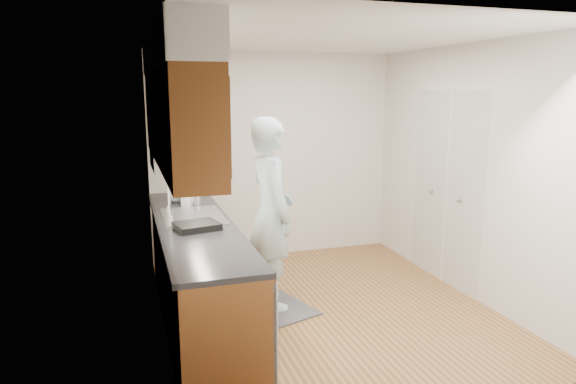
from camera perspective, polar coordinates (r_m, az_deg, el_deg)
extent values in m
plane|color=#9F6D3C|center=(5.05, 4.18, -12.70)|extent=(3.50, 3.50, 0.00)
plane|color=white|center=(4.64, 4.63, 16.81)|extent=(3.50, 3.50, 0.00)
cube|color=silver|center=(4.36, -14.21, 0.36)|extent=(0.02, 3.50, 2.50)
cube|color=silver|center=(5.43, 19.24, 2.16)|extent=(0.02, 3.50, 2.50)
cube|color=silver|center=(6.32, -1.59, 3.98)|extent=(3.00, 0.02, 2.50)
cube|color=brown|center=(4.60, -9.95, -9.26)|extent=(0.60, 2.80, 0.90)
cube|color=black|center=(4.45, -10.35, -3.60)|extent=(0.63, 2.80, 0.04)
cube|color=#B2B2B7|center=(4.65, -10.48, -3.34)|extent=(0.48, 0.68, 0.14)
cube|color=#B2B2B7|center=(4.64, -10.50, -2.70)|extent=(0.52, 0.72, 0.01)
cube|color=#B2B2B7|center=(3.64, -2.72, -14.33)|extent=(0.03, 0.60, 0.80)
cube|color=brown|center=(4.30, -12.37, 8.03)|extent=(0.33, 2.80, 0.75)
cube|color=silver|center=(4.31, -12.67, 15.02)|extent=(0.35, 2.80, 0.30)
cube|color=#A5A5AA|center=(5.19, -12.36, 3.48)|extent=(0.46, 0.75, 0.16)
cube|color=silver|center=(5.70, 17.20, 0.39)|extent=(0.02, 1.22, 2.05)
cube|color=#575759|center=(5.09, -1.85, -12.36)|extent=(0.80, 1.04, 0.02)
imported|color=#A9C7CE|center=(4.78, -1.92, -0.99)|extent=(0.53, 0.75, 2.04)
imported|color=white|center=(5.21, -10.87, 0.10)|extent=(0.11, 0.11, 0.24)
imported|color=white|center=(5.07, -11.19, -0.53)|extent=(0.12, 0.12, 0.19)
imported|color=white|center=(5.31, -12.41, -0.08)|extent=(0.17, 0.17, 0.18)
cylinder|color=#A5A5AA|center=(5.04, -10.03, -0.91)|extent=(0.07, 0.07, 0.12)
cube|color=black|center=(4.23, -10.09, -3.74)|extent=(0.39, 0.34, 0.05)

